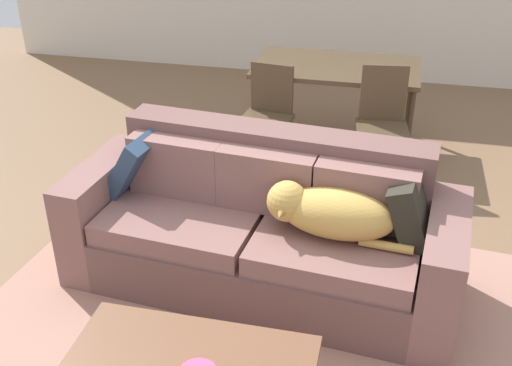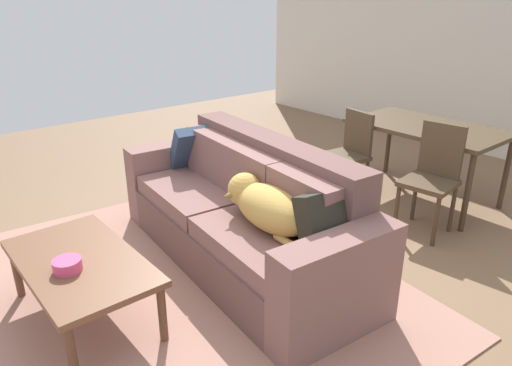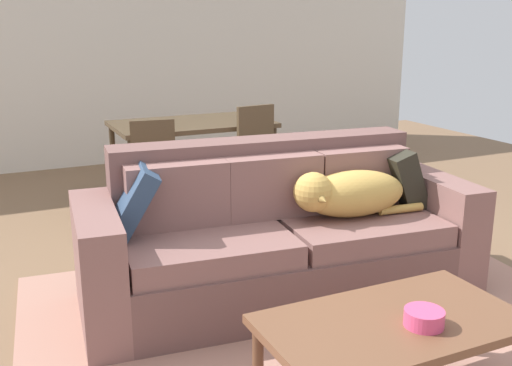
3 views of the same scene
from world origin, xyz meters
name	(u,v)px [view 2 (image 2 of 3)]	position (x,y,z in m)	size (l,w,h in m)	color
ground_plane	(245,258)	(0.00, 0.00, 0.00)	(10.00, 10.00, 0.00)	brown
back_partition	(509,45)	(0.00, 4.00, 1.35)	(8.00, 0.12, 2.70)	silver
area_rug	(165,291)	(-0.01, -0.70, 0.01)	(3.16, 2.91, 0.01)	tan
couch	(244,216)	(0.00, 0.00, 0.36)	(2.41, 1.09, 0.93)	brown
dog_on_left_cushion	(265,205)	(0.39, -0.14, 0.63)	(0.83, 0.38, 0.30)	tan
throw_pillow_by_left_arm	(196,147)	(-0.84, 0.13, 0.67)	(0.10, 0.42, 0.42)	#2F4460
throw_pillow_by_right_arm	(329,222)	(0.85, -0.03, 0.66)	(0.14, 0.38, 0.38)	#2A271E
coffee_table	(80,266)	(-0.08, -1.21, 0.38)	(1.11, 0.62, 0.43)	brown
bowl_on_coffee_table	(67,265)	(0.00, -1.31, 0.46)	(0.17, 0.17, 0.07)	#EA4C7F
dining_table	(427,132)	(0.19, 2.09, 0.68)	(1.40, 0.82, 0.75)	#4A3A26
dining_chair_near_left	(349,151)	(-0.30, 1.56, 0.48)	(0.45, 0.45, 0.86)	#4A3A26
dining_chair_near_right	(433,174)	(0.63, 1.52, 0.52)	(0.45, 0.45, 0.93)	#4A3A26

